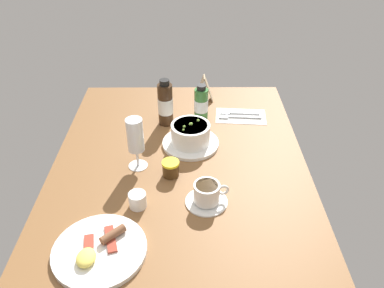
{
  "coord_description": "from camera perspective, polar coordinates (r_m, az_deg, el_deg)",
  "views": [
    {
      "loc": [
        -101.37,
        -3.51,
        79.74
      ],
      "look_at": [
        -1.36,
        -4.08,
        8.82
      ],
      "focal_mm": 36.34,
      "sensor_mm": 36.0,
      "label": 1
    }
  ],
  "objects": [
    {
      "name": "cutlery_setting",
      "position": [
        1.55,
        7.0,
        4.14
      ],
      "size": [
        13.07,
        20.44,
        0.9
      ],
      "color": "white",
      "rests_on": "ground_plane"
    },
    {
      "name": "breakfast_plate",
      "position": [
        1.05,
        -13.46,
        -14.91
      ],
      "size": [
        24.07,
        24.07,
        3.7
      ],
      "color": "white",
      "rests_on": "ground_plane"
    },
    {
      "name": "porridge_bowl",
      "position": [
        1.35,
        -0.21,
        1.31
      ],
      "size": [
        19.91,
        19.91,
        9.0
      ],
      "color": "white",
      "rests_on": "ground_plane"
    },
    {
      "name": "sauce_bottle_brown",
      "position": [
        1.46,
        -3.93,
        5.87
      ],
      "size": [
        5.67,
        5.67,
        18.25
      ],
      "color": "#382314",
      "rests_on": "ground_plane"
    },
    {
      "name": "wine_glass",
      "position": [
        1.23,
        -8.31,
        0.95
      ],
      "size": [
        6.31,
        6.31,
        17.81
      ],
      "color": "white",
      "rests_on": "ground_plane"
    },
    {
      "name": "menu_card",
      "position": [
        1.63,
        1.78,
        8.16
      ],
      "size": [
        4.97,
        7.77,
        10.78
      ],
      "color": "tan",
      "rests_on": "ground_plane"
    },
    {
      "name": "ground_plane",
      "position": [
        1.3,
        -1.8,
        -3.37
      ],
      "size": [
        110.0,
        84.0,
        3.0
      ],
      "primitive_type": "cube",
      "color": "brown"
    },
    {
      "name": "coffee_cup",
      "position": [
        1.13,
        2.2,
        -7.39
      ],
      "size": [
        12.43,
        12.81,
        6.72
      ],
      "color": "white",
      "rests_on": "ground_plane"
    },
    {
      "name": "creamer_jug",
      "position": [
        1.13,
        -8.04,
        -8.11
      ],
      "size": [
        5.1,
        6.14,
        5.28
      ],
      "color": "white",
      "rests_on": "ground_plane"
    },
    {
      "name": "jam_jar",
      "position": [
        1.23,
        -3.14,
        -3.59
      ],
      "size": [
        5.55,
        5.55,
        5.24
      ],
      "color": "#412A13",
      "rests_on": "ground_plane"
    },
    {
      "name": "sauce_bottle_green",
      "position": [
        1.49,
        1.35,
        5.89
      ],
      "size": [
        5.36,
        5.36,
        14.54
      ],
      "color": "#337233",
      "rests_on": "ground_plane"
    }
  ]
}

